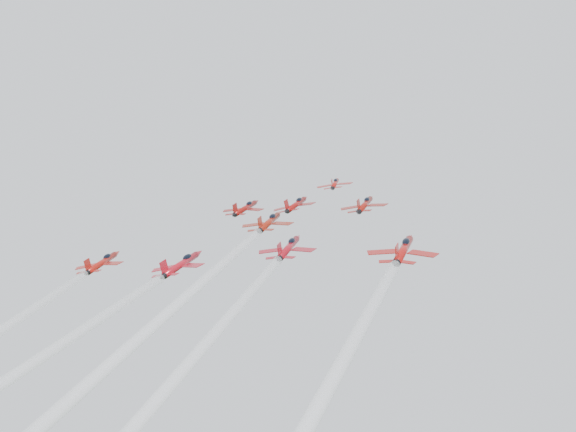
% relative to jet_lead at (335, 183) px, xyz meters
% --- Properties ---
extents(jet_lead, '(8.65, 11.17, 6.69)m').
position_rel_jet_lead_xyz_m(jet_lead, '(0.00, 0.00, 0.00)').
color(jet_lead, '#AD1510').
extents(jet_row2_left, '(9.58, 12.38, 7.42)m').
position_rel_jet_lead_xyz_m(jet_row2_left, '(-16.33, -15.73, -8.54)').
color(jet_row2_left, maroon).
extents(jet_row2_center, '(9.64, 12.46, 7.46)m').
position_rel_jet_lead_xyz_m(jet_row2_center, '(-4.58, -16.32, -8.87)').
color(jet_row2_center, maroon).
extents(jet_row2_right, '(9.56, 12.35, 7.40)m').
position_rel_jet_lead_xyz_m(jet_row2_right, '(10.98, -20.82, -11.32)').
color(jet_row2_right, maroon).
extents(jet_center, '(10.38, 99.53, 54.97)m').
position_rel_jet_lead_xyz_m(jet_center, '(-6.37, -72.11, -39.28)').
color(jet_center, maroon).
extents(jet_rear_right, '(9.72, 93.22, 51.48)m').
position_rel_jet_lead_xyz_m(jet_rear_right, '(2.62, -84.96, -46.27)').
color(jet_rear_right, '#A60F1C').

